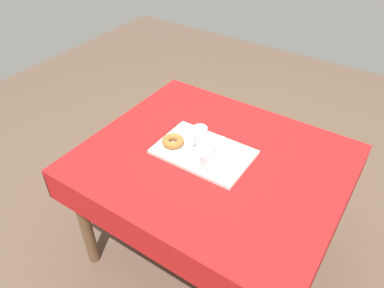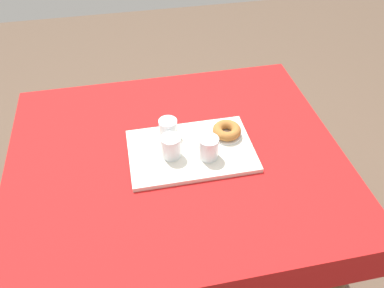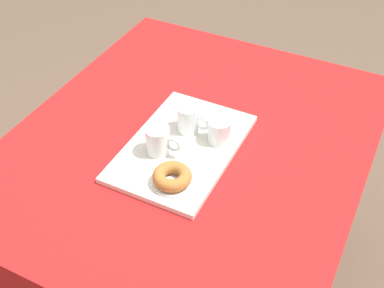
{
  "view_description": "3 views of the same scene",
  "coord_description": "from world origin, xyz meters",
  "px_view_note": "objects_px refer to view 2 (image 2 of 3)",
  "views": [
    {
      "loc": [
        0.68,
        -1.21,
        1.93
      ],
      "look_at": [
        -0.1,
        -0.04,
        0.81
      ],
      "focal_mm": 34.28,
      "sensor_mm": 36.0,
      "label": 1
    },
    {
      "loc": [
        0.15,
        1.03,
        1.78
      ],
      "look_at": [
        -0.06,
        0.0,
        0.79
      ],
      "focal_mm": 35.82,
      "sensor_mm": 36.0,
      "label": 2
    },
    {
      "loc": [
        -1.07,
        -0.54,
        1.79
      ],
      "look_at": [
        -0.08,
        -0.04,
        0.81
      ],
      "focal_mm": 46.88,
      "sensor_mm": 36.0,
      "label": 3
    }
  ],
  "objects_px": {
    "serving_tray": "(191,151)",
    "tea_mug_right": "(171,147)",
    "dining_table": "(176,170)",
    "sugar_donut_left": "(227,130)",
    "donut_plate_left": "(226,135)",
    "water_glass_near": "(168,129)",
    "tea_mug_left": "(208,148)"
  },
  "relations": [
    {
      "from": "water_glass_near",
      "to": "donut_plate_left",
      "type": "bearing_deg",
      "value": 169.28
    },
    {
      "from": "dining_table",
      "to": "serving_tray",
      "type": "distance_m",
      "value": 0.11
    },
    {
      "from": "serving_tray",
      "to": "sugar_donut_left",
      "type": "height_order",
      "value": "sugar_donut_left"
    },
    {
      "from": "dining_table",
      "to": "sugar_donut_left",
      "type": "xyz_separation_m",
      "value": [
        -0.21,
        -0.05,
        0.13
      ]
    },
    {
      "from": "dining_table",
      "to": "serving_tray",
      "type": "height_order",
      "value": "serving_tray"
    },
    {
      "from": "serving_tray",
      "to": "donut_plate_left",
      "type": "height_order",
      "value": "donut_plate_left"
    },
    {
      "from": "dining_table",
      "to": "donut_plate_left",
      "type": "height_order",
      "value": "donut_plate_left"
    },
    {
      "from": "tea_mug_left",
      "to": "dining_table",
      "type": "bearing_deg",
      "value": -23.57
    },
    {
      "from": "donut_plate_left",
      "to": "sugar_donut_left",
      "type": "xyz_separation_m",
      "value": [
        0.0,
        0.0,
        0.02
      ]
    },
    {
      "from": "serving_tray",
      "to": "tea_mug_right",
      "type": "bearing_deg",
      "value": 12.07
    },
    {
      "from": "dining_table",
      "to": "tea_mug_left",
      "type": "xyz_separation_m",
      "value": [
        -0.11,
        0.05,
        0.15
      ]
    },
    {
      "from": "serving_tray",
      "to": "tea_mug_right",
      "type": "relative_size",
      "value": 4.21
    },
    {
      "from": "dining_table",
      "to": "donut_plate_left",
      "type": "xyz_separation_m",
      "value": [
        -0.21,
        -0.05,
        0.11
      ]
    },
    {
      "from": "dining_table",
      "to": "serving_tray",
      "type": "bearing_deg",
      "value": -179.24
    },
    {
      "from": "serving_tray",
      "to": "donut_plate_left",
      "type": "distance_m",
      "value": 0.16
    },
    {
      "from": "dining_table",
      "to": "tea_mug_right",
      "type": "bearing_deg",
      "value": 39.74
    },
    {
      "from": "tea_mug_right",
      "to": "sugar_donut_left",
      "type": "bearing_deg",
      "value": -164.36
    },
    {
      "from": "dining_table",
      "to": "water_glass_near",
      "type": "height_order",
      "value": "water_glass_near"
    },
    {
      "from": "tea_mug_right",
      "to": "sugar_donut_left",
      "type": "relative_size",
      "value": 1.01
    },
    {
      "from": "dining_table",
      "to": "donut_plate_left",
      "type": "relative_size",
      "value": 10.79
    },
    {
      "from": "serving_tray",
      "to": "tea_mug_right",
      "type": "distance_m",
      "value": 0.09
    },
    {
      "from": "dining_table",
      "to": "sugar_donut_left",
      "type": "height_order",
      "value": "sugar_donut_left"
    },
    {
      "from": "dining_table",
      "to": "serving_tray",
      "type": "xyz_separation_m",
      "value": [
        -0.06,
        -0.0,
        0.1
      ]
    },
    {
      "from": "dining_table",
      "to": "tea_mug_left",
      "type": "relative_size",
      "value": 11.3
    },
    {
      "from": "tea_mug_right",
      "to": "donut_plate_left",
      "type": "height_order",
      "value": "tea_mug_right"
    },
    {
      "from": "serving_tray",
      "to": "dining_table",
      "type": "bearing_deg",
      "value": 0.76
    },
    {
      "from": "serving_tray",
      "to": "tea_mug_left",
      "type": "bearing_deg",
      "value": 137.41
    },
    {
      "from": "tea_mug_right",
      "to": "donut_plate_left",
      "type": "xyz_separation_m",
      "value": [
        -0.23,
        -0.06,
        -0.04
      ]
    },
    {
      "from": "dining_table",
      "to": "tea_mug_left",
      "type": "height_order",
      "value": "tea_mug_left"
    },
    {
      "from": "serving_tray",
      "to": "tea_mug_left",
      "type": "xyz_separation_m",
      "value": [
        -0.06,
        0.05,
        0.05
      ]
    },
    {
      "from": "tea_mug_right",
      "to": "donut_plate_left",
      "type": "bearing_deg",
      "value": -164.36
    },
    {
      "from": "tea_mug_left",
      "to": "water_glass_near",
      "type": "relative_size",
      "value": 1.46
    }
  ]
}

